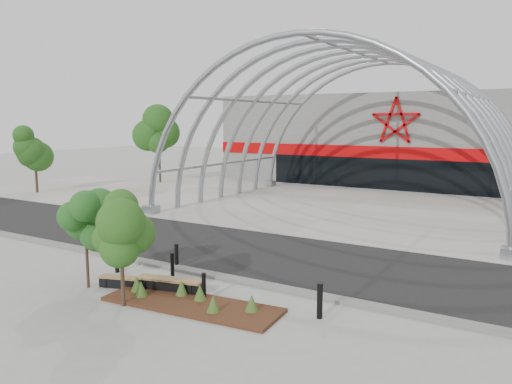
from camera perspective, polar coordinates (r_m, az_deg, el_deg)
The scene contains 18 objects.
ground at distance 19.43m, azimuth -6.17°, elevation -9.08°, with size 140.00×140.00×0.00m, color #969691.
road at distance 22.20m, azimuth -0.67°, elevation -6.79°, with size 140.00×7.00×0.02m, color black.
forecourt at distance 32.77m, azimuth 10.42°, elevation -1.98°, with size 60.00×17.00×0.04m, color #A6A196.
kerb at distance 19.22m, azimuth -6.63°, elevation -9.09°, with size 60.00×0.50×0.12m, color slate.
arena_building at distance 49.52m, azimuth 17.94°, elevation 5.81°, with size 34.00×15.24×8.00m.
vault_canopy at distance 32.77m, azimuth 10.42°, elevation -1.99°, with size 20.80×15.80×20.36m.
planting_bed at distance 16.14m, azimuth -7.58°, elevation -12.23°, with size 5.92×2.27×0.61m.
street_tree_0 at distance 17.99m, azimuth -18.94°, elevation -3.15°, with size 1.44×1.44×3.28m.
street_tree_1 at distance 15.84m, azimuth -15.24°, elevation -3.72°, with size 1.51×1.51×3.57m.
bench_0 at distance 18.13m, azimuth -14.76°, elevation -9.96°, with size 1.88×0.94×0.39m.
bench_1 at distance 17.33m, azimuth -9.85°, elevation -10.50°, with size 2.40×1.03×0.49m.
bollard_0 at distance 19.86m, azimuth -15.62°, elevation -7.39°, with size 0.17×0.17×1.04m, color black.
bollard_1 at distance 20.01m, azimuth -9.07°, elevation -7.19°, with size 0.15×0.15×0.96m, color black.
bollard_2 at distance 18.93m, azimuth -9.54°, elevation -8.20°, with size 0.14×0.14×0.90m, color black.
bollard_3 at distance 16.47m, azimuth -5.99°, elevation -10.67°, with size 0.14×0.14×0.89m, color black.
bollard_4 at distance 15.02m, azimuth 7.30°, elevation -12.24°, with size 0.17×0.17×1.06m, color black.
bg_tree_0 at distance 46.75m, azimuth -11.05°, elevation 6.72°, with size 3.00×3.00×6.45m.
bg_tree_2 at distance 43.12m, azimuth -24.01°, elevation 5.01°, with size 2.55×2.55×5.38m.
Camera 1 is at (11.26, -14.73, 5.78)m, focal length 35.00 mm.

